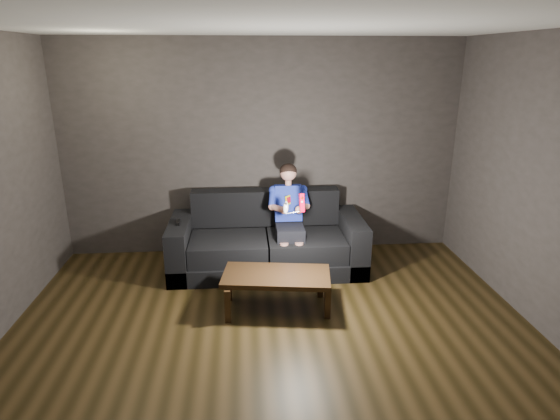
{
  "coord_description": "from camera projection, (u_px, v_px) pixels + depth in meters",
  "views": [
    {
      "loc": [
        -0.24,
        -3.34,
        2.46
      ],
      "look_at": [
        0.15,
        1.55,
        0.85
      ],
      "focal_mm": 30.0,
      "sensor_mm": 36.0,
      "label": 1
    }
  ],
  "objects": [
    {
      "name": "child",
      "position": [
        289.0,
        209.0,
        5.49
      ],
      "size": [
        0.48,
        0.59,
        1.18
      ],
      "color": "black",
      "rests_on": "sofa"
    },
    {
      "name": "sofa",
      "position": [
        267.0,
        245.0,
        5.67
      ],
      "size": [
        2.3,
        0.99,
        0.89
      ],
      "color": "black",
      "rests_on": "floor"
    },
    {
      "name": "coffee_table",
      "position": [
        276.0,
        279.0,
        4.7
      ],
      "size": [
        1.13,
        0.68,
        0.39
      ],
      "color": "black",
      "rests_on": "floor"
    },
    {
      "name": "floor",
      "position": [
        277.0,
        363.0,
        3.95
      ],
      "size": [
        5.0,
        5.0,
        0.0
      ],
      "primitive_type": "plane",
      "color": "black",
      "rests_on": "ground"
    },
    {
      "name": "nunchuk_white",
      "position": [
        286.0,
        207.0,
        5.0
      ],
      "size": [
        0.07,
        0.09,
        0.14
      ],
      "color": "silver",
      "rests_on": "child"
    },
    {
      "name": "wii_remote_red",
      "position": [
        302.0,
        203.0,
        5.0
      ],
      "size": [
        0.06,
        0.08,
        0.21
      ],
      "color": "#BF0325",
      "rests_on": "child"
    },
    {
      "name": "wii_remote_black",
      "position": [
        178.0,
        222.0,
        5.41
      ],
      "size": [
        0.05,
        0.17,
        0.03
      ],
      "color": "black",
      "rests_on": "sofa"
    },
    {
      "name": "back_wall",
      "position": [
        262.0,
        149.0,
        5.9
      ],
      "size": [
        5.0,
        0.04,
        2.7
      ],
      "primitive_type": "cube",
      "color": "#36312F",
      "rests_on": "ground"
    },
    {
      "name": "ceiling",
      "position": [
        276.0,
        19.0,
        3.11
      ],
      "size": [
        5.0,
        5.0,
        0.02
      ],
      "primitive_type": "cube",
      "color": "silver",
      "rests_on": "back_wall"
    }
  ]
}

